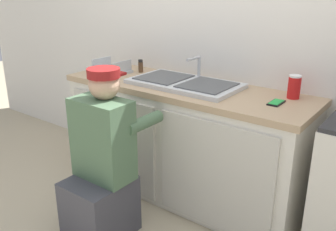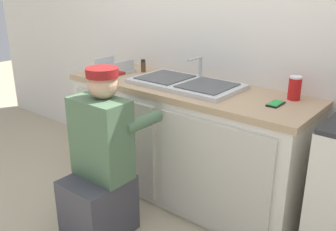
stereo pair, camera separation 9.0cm
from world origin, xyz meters
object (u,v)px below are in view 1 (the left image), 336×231
(plumber_person, at_px, (102,169))
(dish_rack_tray, at_px, (112,70))
(spice_bottle_pepper, at_px, (141,66))
(cell_phone, at_px, (276,103))
(sink_double_basin, at_px, (185,83))
(soda_cup_red, at_px, (294,87))

(plumber_person, distance_m, dish_rack_tray, 1.01)
(dish_rack_tray, bearing_deg, plumber_person, -50.23)
(spice_bottle_pepper, relative_size, cell_phone, 0.75)
(spice_bottle_pepper, xyz_separation_m, cell_phone, (1.23, -0.14, -0.04))
(sink_double_basin, xyz_separation_m, soda_cup_red, (0.74, 0.16, 0.06))
(sink_double_basin, height_order, plumber_person, plumber_person)
(spice_bottle_pepper, bearing_deg, soda_cup_red, 1.76)
(spice_bottle_pepper, distance_m, soda_cup_red, 1.27)
(sink_double_basin, relative_size, soda_cup_red, 5.26)
(sink_double_basin, height_order, spice_bottle_pepper, sink_double_basin)
(cell_phone, bearing_deg, spice_bottle_pepper, 173.70)
(plumber_person, xyz_separation_m, spice_bottle_pepper, (-0.40, 0.85, 0.47))
(plumber_person, xyz_separation_m, soda_cup_red, (0.87, 0.89, 0.49))
(cell_phone, distance_m, dish_rack_tray, 1.40)
(sink_double_basin, bearing_deg, dish_rack_tray, -177.31)
(spice_bottle_pepper, xyz_separation_m, soda_cup_red, (1.27, 0.04, 0.02))
(sink_double_basin, bearing_deg, cell_phone, -0.88)
(cell_phone, bearing_deg, soda_cup_red, 76.15)
(plumber_person, height_order, cell_phone, plumber_person)
(soda_cup_red, bearing_deg, cell_phone, -103.85)
(plumber_person, height_order, spice_bottle_pepper, plumber_person)
(sink_double_basin, distance_m, plumber_person, 0.86)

